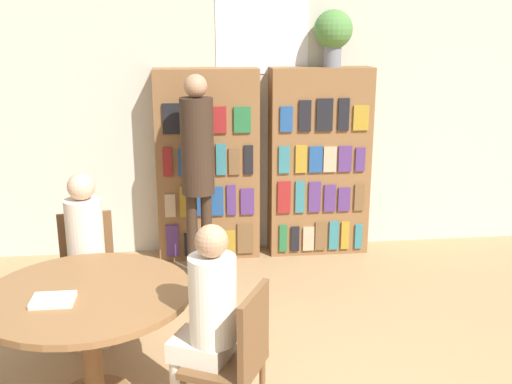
{
  "coord_description": "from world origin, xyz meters",
  "views": [
    {
      "loc": [
        -0.74,
        -2.37,
        2.28
      ],
      "look_at": [
        -0.24,
        1.95,
        1.05
      ],
      "focal_mm": 42.0,
      "sensor_mm": 36.0,
      "label": 1
    }
  ],
  "objects_px": {
    "flower_vase": "(333,32)",
    "librarian_standing": "(198,155)",
    "reading_table": "(88,309)",
    "chair_left_side": "(88,266)",
    "bookshelf_left": "(208,165)",
    "seated_reader_right": "(206,316)",
    "seated_reader_left": "(86,247)",
    "chair_far_side": "(237,355)",
    "bookshelf_right": "(319,162)"
  },
  "relations": [
    {
      "from": "seated_reader_left",
      "to": "chair_left_side",
      "type": "bearing_deg",
      "value": -90.0
    },
    {
      "from": "bookshelf_left",
      "to": "bookshelf_right",
      "type": "bearing_deg",
      "value": -0.0
    },
    {
      "from": "seated_reader_right",
      "to": "librarian_standing",
      "type": "xyz_separation_m",
      "value": [
        0.01,
        2.23,
        0.43
      ]
    },
    {
      "from": "flower_vase",
      "to": "bookshelf_left",
      "type": "bearing_deg",
      "value": -179.77
    },
    {
      "from": "flower_vase",
      "to": "librarian_standing",
      "type": "distance_m",
      "value": 1.76
    },
    {
      "from": "flower_vase",
      "to": "reading_table",
      "type": "bearing_deg",
      "value": -130.47
    },
    {
      "from": "seated_reader_left",
      "to": "bookshelf_left",
      "type": "bearing_deg",
      "value": -129.6
    },
    {
      "from": "bookshelf_right",
      "to": "bookshelf_left",
      "type": "bearing_deg",
      "value": 180.0
    },
    {
      "from": "chair_left_side",
      "to": "bookshelf_left",
      "type": "bearing_deg",
      "value": -133.39
    },
    {
      "from": "seated_reader_left",
      "to": "seated_reader_right",
      "type": "relative_size",
      "value": 1.01
    },
    {
      "from": "chair_left_side",
      "to": "chair_far_side",
      "type": "relative_size",
      "value": 1.0
    },
    {
      "from": "bookshelf_right",
      "to": "reading_table",
      "type": "bearing_deg",
      "value": -129.09
    },
    {
      "from": "chair_far_side",
      "to": "bookshelf_left",
      "type": "bearing_deg",
      "value": 27.74
    },
    {
      "from": "bookshelf_left",
      "to": "flower_vase",
      "type": "distance_m",
      "value": 1.75
    },
    {
      "from": "bookshelf_right",
      "to": "chair_far_side",
      "type": "relative_size",
      "value": 2.08
    },
    {
      "from": "librarian_standing",
      "to": "seated_reader_left",
      "type": "bearing_deg",
      "value": -127.2
    },
    {
      "from": "reading_table",
      "to": "chair_far_side",
      "type": "relative_size",
      "value": 1.39
    },
    {
      "from": "bookshelf_left",
      "to": "reading_table",
      "type": "xyz_separation_m",
      "value": [
        -0.81,
        -2.37,
        -0.31
      ]
    },
    {
      "from": "seated_reader_right",
      "to": "flower_vase",
      "type": "bearing_deg",
      "value": 0.82
    },
    {
      "from": "seated_reader_right",
      "to": "librarian_standing",
      "type": "bearing_deg",
      "value": 26.53
    },
    {
      "from": "librarian_standing",
      "to": "reading_table",
      "type": "bearing_deg",
      "value": -110.73
    },
    {
      "from": "flower_vase",
      "to": "chair_far_side",
      "type": "distance_m",
      "value": 3.48
    },
    {
      "from": "bookshelf_left",
      "to": "seated_reader_left",
      "type": "relative_size",
      "value": 1.48
    },
    {
      "from": "flower_vase",
      "to": "librarian_standing",
      "type": "xyz_separation_m",
      "value": [
        -1.32,
        -0.51,
        -1.05
      ]
    },
    {
      "from": "bookshelf_left",
      "to": "bookshelf_right",
      "type": "relative_size",
      "value": 1.0
    },
    {
      "from": "chair_left_side",
      "to": "flower_vase",
      "type": "bearing_deg",
      "value": -156.01
    },
    {
      "from": "chair_left_side",
      "to": "chair_far_side",
      "type": "height_order",
      "value": "same"
    },
    {
      "from": "seated_reader_left",
      "to": "seated_reader_right",
      "type": "bearing_deg",
      "value": 116.97
    },
    {
      "from": "bookshelf_right",
      "to": "seated_reader_right",
      "type": "relative_size",
      "value": 1.5
    },
    {
      "from": "chair_left_side",
      "to": "seated_reader_right",
      "type": "distance_m",
      "value": 1.57
    },
    {
      "from": "bookshelf_right",
      "to": "chair_left_side",
      "type": "bearing_deg",
      "value": -145.64
    },
    {
      "from": "chair_far_side",
      "to": "bookshelf_right",
      "type": "bearing_deg",
      "value": 5.95
    },
    {
      "from": "bookshelf_left",
      "to": "seated_reader_left",
      "type": "distance_m",
      "value": 1.87
    },
    {
      "from": "reading_table",
      "to": "bookshelf_right",
      "type": "bearing_deg",
      "value": 50.91
    },
    {
      "from": "bookshelf_left",
      "to": "seated_reader_right",
      "type": "bearing_deg",
      "value": -92.41
    },
    {
      "from": "bookshelf_right",
      "to": "chair_far_side",
      "type": "height_order",
      "value": "bookshelf_right"
    },
    {
      "from": "bookshelf_right",
      "to": "flower_vase",
      "type": "height_order",
      "value": "flower_vase"
    },
    {
      "from": "chair_far_side",
      "to": "librarian_standing",
      "type": "relative_size",
      "value": 0.48
    },
    {
      "from": "seated_reader_right",
      "to": "reading_table",
      "type": "bearing_deg",
      "value": 90.0
    },
    {
      "from": "bookshelf_right",
      "to": "reading_table",
      "type": "relative_size",
      "value": 1.5
    },
    {
      "from": "bookshelf_right",
      "to": "seated_reader_left",
      "type": "relative_size",
      "value": 1.48
    },
    {
      "from": "reading_table",
      "to": "seated_reader_left",
      "type": "xyz_separation_m",
      "value": [
        -0.13,
        0.77,
        0.1
      ]
    },
    {
      "from": "reading_table",
      "to": "chair_left_side",
      "type": "bearing_deg",
      "value": 99.21
    },
    {
      "from": "bookshelf_right",
      "to": "seated_reader_left",
      "type": "xyz_separation_m",
      "value": [
        -2.05,
        -1.6,
        -0.21
      ]
    },
    {
      "from": "bookshelf_left",
      "to": "seated_reader_left",
      "type": "bearing_deg",
      "value": -120.39
    },
    {
      "from": "bookshelf_left",
      "to": "reading_table",
      "type": "relative_size",
      "value": 1.5
    },
    {
      "from": "flower_vase",
      "to": "chair_left_side",
      "type": "relative_size",
      "value": 0.59
    },
    {
      "from": "flower_vase",
      "to": "seated_reader_right",
      "type": "height_order",
      "value": "flower_vase"
    },
    {
      "from": "reading_table",
      "to": "bookshelf_left",
      "type": "bearing_deg",
      "value": 71.09
    },
    {
      "from": "bookshelf_left",
      "to": "chair_left_side",
      "type": "distance_m",
      "value": 1.77
    }
  ]
}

